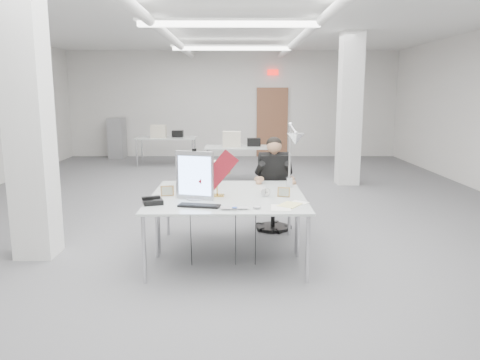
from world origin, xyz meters
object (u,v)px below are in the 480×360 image
object	(u,v)px
monitor	(195,175)
bankers_lamp	(217,183)
office_chair	(273,190)
desk_main	(227,205)
desk_phone	(153,202)
seated_person	(274,168)
laptop	(235,209)
architect_lamp	(292,152)
beige_monitor	(202,174)

from	to	relation	value
monitor	bankers_lamp	distance (m)	0.32
monitor	office_chair	bearing A→B (deg)	69.83
desk_main	desk_phone	distance (m)	0.80
seated_person	desk_phone	world-z (taller)	seated_person
laptop	architect_lamp	distance (m)	1.28
desk_main	bankers_lamp	distance (m)	0.43
office_chair	desk_phone	size ratio (longest dim) A/B	5.58
monitor	laptop	world-z (taller)	monitor
laptop	desk_phone	world-z (taller)	desk_phone
beige_monitor	desk_main	bearing A→B (deg)	-55.87
office_chair	desk_phone	world-z (taller)	office_chair
seated_person	laptop	bearing A→B (deg)	-109.81
desk_phone	architect_lamp	size ratio (longest dim) A/B	0.21
seated_person	beige_monitor	world-z (taller)	seated_person
bankers_lamp	desk_phone	world-z (taller)	bankers_lamp
laptop	desk_phone	xyz separation A→B (m)	(-0.89, 0.28, 0.01)
desk_main	desk_phone	size ratio (longest dim) A/B	8.74
beige_monitor	bankers_lamp	bearing A→B (deg)	-54.52
desk_main	monitor	size ratio (longest dim) A/B	3.27
monitor	desk_phone	bearing A→B (deg)	-135.88
seated_person	laptop	distance (m)	1.88
desk_main	seated_person	distance (m)	1.64
monitor	beige_monitor	bearing A→B (deg)	104.94
seated_person	laptop	size ratio (longest dim) A/B	2.87
laptop	seated_person	bearing A→B (deg)	69.96
architect_lamp	monitor	bearing A→B (deg)	-169.24
bankers_lamp	desk_phone	size ratio (longest dim) A/B	1.56
beige_monitor	architect_lamp	xyz separation A→B (m)	(1.13, -0.31, 0.32)
office_chair	laptop	world-z (taller)	office_chair
office_chair	bankers_lamp	bearing A→B (deg)	-125.54
laptop	beige_monitor	bearing A→B (deg)	105.61
laptop	beige_monitor	xyz separation A→B (m)	(-0.43, 1.27, 0.15)
monitor	desk_phone	xyz separation A→B (m)	(-0.44, -0.23, -0.25)
beige_monitor	monitor	bearing A→B (deg)	-76.66
seated_person	desk_main	bearing A→B (deg)	-115.78
architect_lamp	desk_phone	bearing A→B (deg)	-167.48
desk_phone	architect_lamp	distance (m)	1.79
desk_main	laptop	xyz separation A→B (m)	(0.09, -0.29, 0.02)
monitor	bankers_lamp	world-z (taller)	monitor
desk_main	architect_lamp	world-z (taller)	architect_lamp
bankers_lamp	laptop	bearing A→B (deg)	-50.53
desk_phone	bankers_lamp	bearing A→B (deg)	12.56
laptop	monitor	bearing A→B (deg)	128.57
seated_person	monitor	xyz separation A→B (m)	(-0.99, -1.29, 0.13)
beige_monitor	office_chair	bearing A→B (deg)	45.47
desk_phone	beige_monitor	world-z (taller)	beige_monitor
desk_main	desk_phone	world-z (taller)	desk_phone
desk_main	bankers_lamp	size ratio (longest dim) A/B	5.61
seated_person	bankers_lamp	world-z (taller)	seated_person
beige_monitor	architect_lamp	distance (m)	1.21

